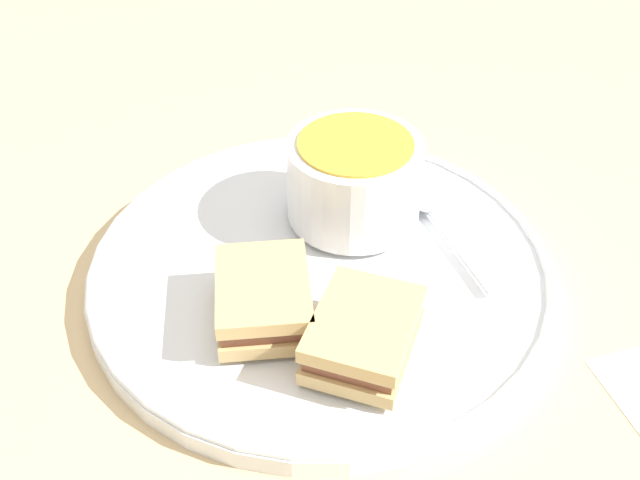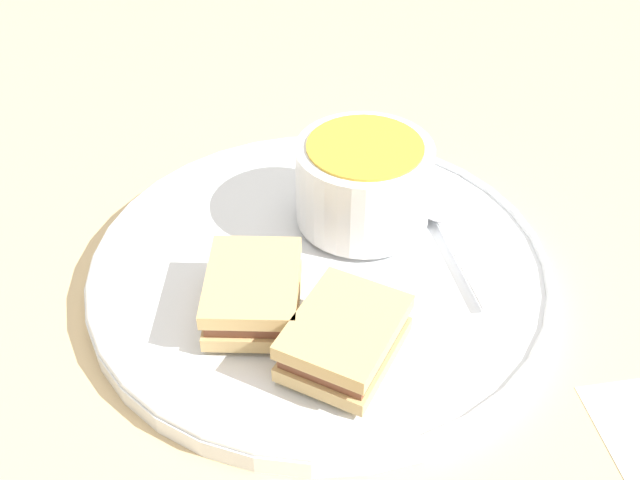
{
  "view_description": "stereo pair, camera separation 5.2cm",
  "coord_description": "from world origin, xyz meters",
  "px_view_note": "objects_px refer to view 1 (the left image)",
  "views": [
    {
      "loc": [
        0.12,
        0.38,
        0.37
      ],
      "look_at": [
        0.0,
        0.0,
        0.04
      ],
      "focal_mm": 42.0,
      "sensor_mm": 36.0,
      "label": 1
    },
    {
      "loc": [
        0.07,
        0.39,
        0.37
      ],
      "look_at": [
        0.0,
        0.0,
        0.04
      ],
      "focal_mm": 42.0,
      "sensor_mm": 36.0,
      "label": 2
    }
  ],
  "objects_px": {
    "spoon": "(430,208)",
    "sandwich_half_near": "(263,298)",
    "soup_bowl": "(354,179)",
    "sandwich_half_far": "(360,335)"
  },
  "relations": [
    {
      "from": "spoon",
      "to": "sandwich_half_near",
      "type": "relative_size",
      "value": 1.43
    },
    {
      "from": "soup_bowl",
      "to": "sandwich_half_far",
      "type": "xyz_separation_m",
      "value": [
        0.04,
        0.13,
        -0.02
      ]
    },
    {
      "from": "soup_bowl",
      "to": "spoon",
      "type": "relative_size",
      "value": 0.8
    },
    {
      "from": "soup_bowl",
      "to": "sandwich_half_far",
      "type": "relative_size",
      "value": 1.03
    },
    {
      "from": "sandwich_half_near",
      "to": "sandwich_half_far",
      "type": "bearing_deg",
      "value": 135.31
    },
    {
      "from": "soup_bowl",
      "to": "sandwich_half_near",
      "type": "xyz_separation_m",
      "value": [
        0.09,
        0.08,
        -0.02
      ]
    },
    {
      "from": "soup_bowl",
      "to": "spoon",
      "type": "distance_m",
      "value": 0.07
    },
    {
      "from": "soup_bowl",
      "to": "sandwich_half_far",
      "type": "bearing_deg",
      "value": 72.62
    },
    {
      "from": "soup_bowl",
      "to": "spoon",
      "type": "bearing_deg",
      "value": 165.02
    },
    {
      "from": "spoon",
      "to": "sandwich_half_near",
      "type": "distance_m",
      "value": 0.16
    }
  ]
}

